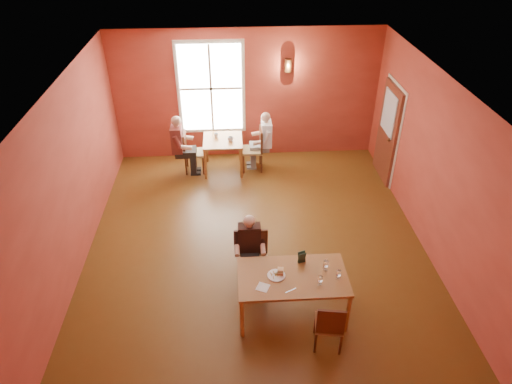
{
  "coord_description": "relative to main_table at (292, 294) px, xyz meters",
  "views": [
    {
      "loc": [
        -0.41,
        -6.31,
        5.38
      ],
      "look_at": [
        0.0,
        0.2,
        1.05
      ],
      "focal_mm": 32.0,
      "sensor_mm": 36.0,
      "label": 1
    }
  ],
  "objects": [
    {
      "name": "ground",
      "position": [
        -0.42,
        1.56,
        -0.37
      ],
      "size": [
        6.0,
        7.0,
        0.01
      ],
      "primitive_type": "cube",
      "color": "brown",
      "rests_on": "ground"
    },
    {
      "name": "wall_back",
      "position": [
        -0.42,
        5.06,
        1.13
      ],
      "size": [
        6.0,
        0.04,
        3.0
      ],
      "primitive_type": "cube",
      "color": "brown",
      "rests_on": "ground"
    },
    {
      "name": "wall_front",
      "position": [
        -0.42,
        -1.94,
        1.13
      ],
      "size": [
        6.0,
        0.04,
        3.0
      ],
      "primitive_type": "cube",
      "color": "brown",
      "rests_on": "ground"
    },
    {
      "name": "wall_left",
      "position": [
        -3.42,
        1.56,
        1.13
      ],
      "size": [
        0.04,
        7.0,
        3.0
      ],
      "primitive_type": "cube",
      "color": "brown",
      "rests_on": "ground"
    },
    {
      "name": "wall_right",
      "position": [
        2.58,
        1.56,
        1.13
      ],
      "size": [
        0.04,
        7.0,
        3.0
      ],
      "primitive_type": "cube",
      "color": "brown",
      "rests_on": "ground"
    },
    {
      "name": "ceiling",
      "position": [
        -0.42,
        1.56,
        2.63
      ],
      "size": [
        6.0,
        7.0,
        0.04
      ],
      "primitive_type": "cube",
      "color": "white",
      "rests_on": "wall_back"
    },
    {
      "name": "window",
      "position": [
        -1.22,
        5.01,
        1.33
      ],
      "size": [
        1.36,
        0.1,
        1.96
      ],
      "primitive_type": "cube",
      "color": "white",
      "rests_on": "wall_back"
    },
    {
      "name": "door",
      "position": [
        2.52,
        3.86,
        0.68
      ],
      "size": [
        0.12,
        1.04,
        2.1
      ],
      "primitive_type": "cube",
      "color": "maroon",
      "rests_on": "ground"
    },
    {
      "name": "wall_sconce",
      "position": [
        0.48,
        4.96,
        1.83
      ],
      "size": [
        0.16,
        0.16,
        0.28
      ],
      "primitive_type": "cylinder",
      "color": "brown",
      "rests_on": "wall_back"
    },
    {
      "name": "main_table",
      "position": [
        0.0,
        0.0,
        0.0
      ],
      "size": [
        1.59,
        0.89,
        0.74
      ],
      "primitive_type": null,
      "color": "brown",
      "rests_on": "ground"
    },
    {
      "name": "chair_diner_main",
      "position": [
        -0.5,
        0.65,
        0.1
      ],
      "size": [
        0.42,
        0.42,
        0.94
      ],
      "primitive_type": null,
      "rotation": [
        0.0,
        0.0,
        3.14
      ],
      "color": "#482811",
      "rests_on": "ground"
    },
    {
      "name": "diner_main",
      "position": [
        -0.5,
        0.62,
        0.21
      ],
      "size": [
        0.46,
        0.46,
        1.16
      ],
      "primitive_type": null,
      "rotation": [
        0.0,
        0.0,
        3.14
      ],
      "color": "black",
      "rests_on": "ground"
    },
    {
      "name": "chair_empty",
      "position": [
        0.44,
        -0.61,
        0.05
      ],
      "size": [
        0.43,
        0.43,
        0.85
      ],
      "primitive_type": null,
      "rotation": [
        0.0,
        0.0,
        -0.16
      ],
      "color": "#492810",
      "rests_on": "ground"
    },
    {
      "name": "plate_food",
      "position": [
        -0.24,
        0.01,
        0.39
      ],
      "size": [
        0.29,
        0.29,
        0.03
      ],
      "primitive_type": "cylinder",
      "rotation": [
        0.0,
        0.0,
        0.09
      ],
      "color": "silver",
      "rests_on": "main_table"
    },
    {
      "name": "sandwich",
      "position": [
        -0.18,
        0.03,
        0.42
      ],
      "size": [
        0.1,
        0.09,
        0.1
      ],
      "primitive_type": "cube",
      "rotation": [
        0.0,
        0.0,
        -0.14
      ],
      "color": "tan",
      "rests_on": "main_table"
    },
    {
      "name": "goblet_a",
      "position": [
        0.49,
        0.09,
        0.47
      ],
      "size": [
        0.08,
        0.08,
        0.19
      ],
      "primitive_type": null,
      "rotation": [
        0.0,
        0.0,
        0.06
      ],
      "color": "silver",
      "rests_on": "main_table"
    },
    {
      "name": "goblet_b",
      "position": [
        0.64,
        -0.1,
        0.46
      ],
      "size": [
        0.08,
        0.08,
        0.17
      ],
      "primitive_type": null,
      "rotation": [
        0.0,
        0.0,
        -0.17
      ],
      "color": "white",
      "rests_on": "main_table"
    },
    {
      "name": "goblet_c",
      "position": [
        0.36,
        -0.19,
        0.45
      ],
      "size": [
        0.08,
        0.08,
        0.16
      ],
      "primitive_type": null,
      "rotation": [
        0.0,
        0.0,
        -0.3
      ],
      "color": "white",
      "rests_on": "main_table"
    },
    {
      "name": "menu_stand",
      "position": [
        0.17,
        0.28,
        0.47
      ],
      "size": [
        0.13,
        0.09,
        0.19
      ],
      "primitive_type": "cube",
      "rotation": [
        0.0,
        0.0,
        0.33
      ],
      "color": "black",
      "rests_on": "main_table"
    },
    {
      "name": "knife",
      "position": [
        -0.06,
        -0.28,
        0.37
      ],
      "size": [
        0.17,
        0.09,
        0.0
      ],
      "primitive_type": "cube",
      "rotation": [
        0.0,
        0.0,
        0.46
      ],
      "color": "silver",
      "rests_on": "main_table"
    },
    {
      "name": "napkin",
      "position": [
        -0.45,
        -0.2,
        0.37
      ],
      "size": [
        0.22,
        0.22,
        0.01
      ],
      "primitive_type": "cube",
      "rotation": [
        0.0,
        0.0,
        -0.44
      ],
      "color": "white",
      "rests_on": "main_table"
    },
    {
      "name": "second_table",
      "position": [
        -1.0,
        4.33,
        0.01
      ],
      "size": [
        0.86,
        0.86,
        0.76
      ],
      "primitive_type": null,
      "color": "brown",
      "rests_on": "ground"
    },
    {
      "name": "chair_diner_white",
      "position": [
        -0.35,
        4.33,
        0.13
      ],
      "size": [
        0.44,
        0.44,
        1.0
      ],
      "primitive_type": null,
      "rotation": [
        0.0,
        0.0,
        1.57
      ],
      "color": "brown",
      "rests_on": "ground"
    },
    {
      "name": "diner_white",
      "position": [
        -0.32,
        4.33,
        0.28
      ],
      "size": [
        0.52,
        0.52,
        1.3
      ],
      "primitive_type": null,
      "rotation": [
        0.0,
        0.0,
        1.57
      ],
      "color": "white",
      "rests_on": "ground"
    },
    {
      "name": "chair_diner_maroon",
      "position": [
        -1.65,
        4.33,
        0.11
      ],
      "size": [
        0.42,
        0.42,
        0.96
      ],
      "primitive_type": null,
      "rotation": [
        0.0,
        0.0,
        -1.57
      ],
      "color": "#482414",
      "rests_on": "ground"
    },
    {
      "name": "diner_maroon",
      "position": [
        -1.68,
        4.33,
        0.3
      ],
      "size": [
        0.54,
        0.54,
        1.35
      ],
      "primitive_type": null,
      "rotation": [
        0.0,
        0.0,
        -1.57
      ],
      "color": "#4F161E",
      "rests_on": "ground"
    },
    {
      "name": "cup_a",
      "position": [
        -0.82,
        4.26,
        0.44
      ],
      "size": [
        0.17,
        0.17,
        0.1
      ],
      "primitive_type": "imported",
      "rotation": [
        0.0,
        0.0,
        0.4
      ],
      "color": "white",
      "rests_on": "second_table"
    },
    {
      "name": "cup_b",
      "position": [
        -1.14,
        4.46,
        0.44
      ],
      "size": [
        0.11,
        0.11,
        0.09
      ],
      "primitive_type": "imported",
      "rotation": [
        0.0,
        0.0,
        0.15
      ],
      "color": "white",
      "rests_on": "second_table"
    }
  ]
}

